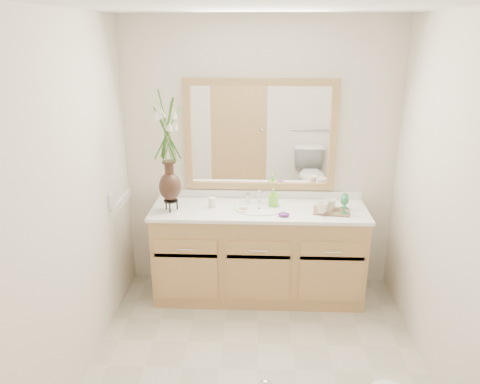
{
  "coord_description": "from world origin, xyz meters",
  "views": [
    {
      "loc": [
        -0.01,
        -2.72,
        2.26
      ],
      "look_at": [
        -0.15,
        0.65,
        1.1
      ],
      "focal_mm": 35.0,
      "sensor_mm": 36.0,
      "label": 1
    }
  ],
  "objects_px": {
    "flower_vase": "(168,140)",
    "soap_bottle": "(273,198)",
    "tumbler": "(212,202)",
    "tray": "(331,211)"
  },
  "relations": [
    {
      "from": "tray",
      "to": "tumbler",
      "type": "bearing_deg",
      "value": -175.81
    },
    {
      "from": "tumbler",
      "to": "soap_bottle",
      "type": "xyz_separation_m",
      "value": [
        0.53,
        0.05,
        0.03
      ]
    },
    {
      "from": "tumbler",
      "to": "tray",
      "type": "height_order",
      "value": "tumbler"
    },
    {
      "from": "tumbler",
      "to": "soap_bottle",
      "type": "distance_m",
      "value": 0.53
    },
    {
      "from": "flower_vase",
      "to": "tray",
      "type": "relative_size",
      "value": 3.02
    },
    {
      "from": "soap_bottle",
      "to": "tray",
      "type": "height_order",
      "value": "soap_bottle"
    },
    {
      "from": "tumbler",
      "to": "soap_bottle",
      "type": "bearing_deg",
      "value": 5.01
    },
    {
      "from": "soap_bottle",
      "to": "tray",
      "type": "relative_size",
      "value": 0.48
    },
    {
      "from": "soap_bottle",
      "to": "tray",
      "type": "distance_m",
      "value": 0.5
    },
    {
      "from": "flower_vase",
      "to": "soap_bottle",
      "type": "height_order",
      "value": "flower_vase"
    }
  ]
}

